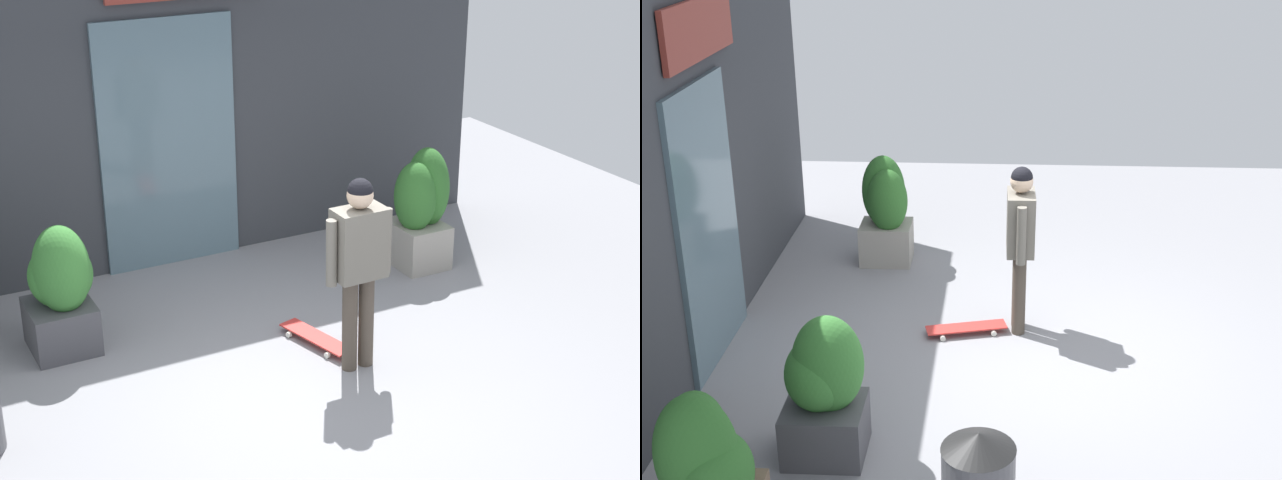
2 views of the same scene
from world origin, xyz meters
TOP-DOWN VIEW (x-y plane):
  - ground_plane at (0.00, 0.00)m, footprint 12.00×12.00m
  - building_facade at (-0.00, 3.06)m, footprint 7.12×0.31m
  - skateboarder at (0.49, 0.12)m, footprint 0.61×0.27m
  - skateboard at (0.37, 0.63)m, footprint 0.38×0.82m
  - planter_box_left at (-1.59, 1.61)m, footprint 0.60×0.62m
  - planter_box_right at (2.13, 1.65)m, footprint 0.62×0.59m

SIDE VIEW (x-z plane):
  - ground_plane at x=0.00m, z-range 0.00..0.00m
  - skateboard at x=0.37m, z-range 0.02..0.10m
  - planter_box_left at x=-1.59m, z-range 0.01..1.17m
  - planter_box_right at x=2.13m, z-range 0.01..1.26m
  - skateboarder at x=0.49m, z-range 0.19..1.88m
  - building_facade at x=0.00m, z-range -0.01..3.35m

